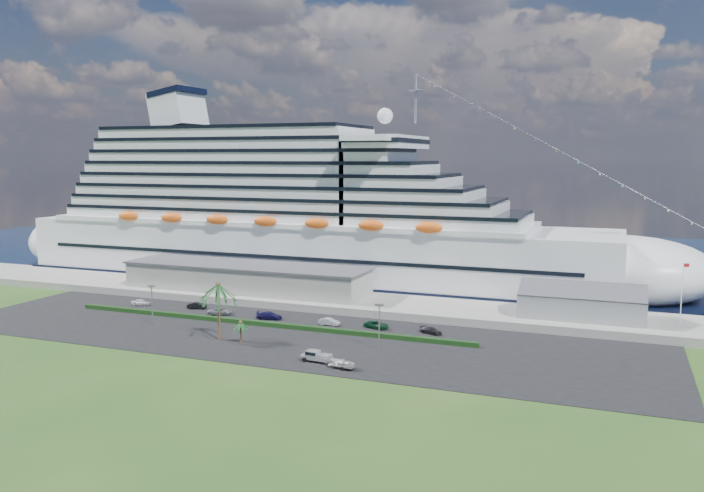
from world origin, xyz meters
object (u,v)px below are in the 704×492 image
at_px(cruise_ship, 302,221).
at_px(boat_trailer, 342,363).
at_px(pickup_truck, 316,356).
at_px(parked_car_3, 269,316).

distance_m(cruise_ship, boat_trailer, 80.29).
relative_size(cruise_ship, boat_trailer, 33.96).
distance_m(cruise_ship, pickup_truck, 76.00).
bearing_deg(boat_trailer, pickup_truck, 159.78).
bearing_deg(boat_trailer, cruise_ship, 120.07).
distance_m(parked_car_3, boat_trailer, 37.17).
distance_m(parked_car_3, pickup_truck, 31.92).
bearing_deg(pickup_truck, cruise_ship, 117.20).
relative_size(parked_car_3, pickup_truck, 1.00).
bearing_deg(parked_car_3, cruise_ship, 7.61).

